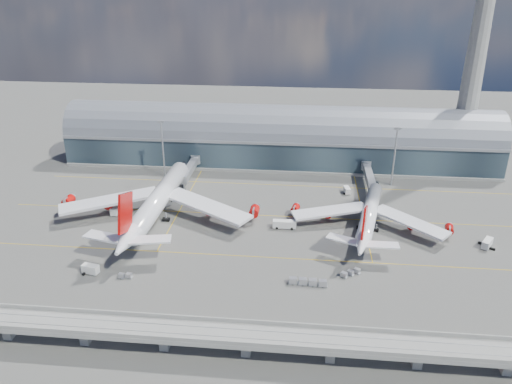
# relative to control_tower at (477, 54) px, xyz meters

# --- Properties ---
(ground) EXTENTS (500.00, 500.00, 0.00)m
(ground) POSITION_rel_control_tower_xyz_m (-85.00, -83.00, -51.64)
(ground) COLOR #474744
(ground) RESTS_ON ground
(taxi_lines) EXTENTS (200.00, 80.12, 0.01)m
(taxi_lines) POSITION_rel_control_tower_xyz_m (-85.00, -60.89, -51.63)
(taxi_lines) COLOR gold
(taxi_lines) RESTS_ON ground
(terminal) EXTENTS (200.00, 30.00, 28.00)m
(terminal) POSITION_rel_control_tower_xyz_m (-85.00, -5.01, -40.30)
(terminal) COLOR #1E2932
(terminal) RESTS_ON ground
(control_tower) EXTENTS (19.00, 19.00, 103.00)m
(control_tower) POSITION_rel_control_tower_xyz_m (0.00, 0.00, 0.00)
(control_tower) COLOR gray
(control_tower) RESTS_ON ground
(guideway) EXTENTS (220.00, 8.50, 7.20)m
(guideway) POSITION_rel_control_tower_xyz_m (-85.00, -138.00, -46.34)
(guideway) COLOR gray
(guideway) RESTS_ON ground
(floodlight_mast_left) EXTENTS (3.00, 0.70, 25.70)m
(floodlight_mast_left) POSITION_rel_control_tower_xyz_m (-135.00, -28.00, -38.00)
(floodlight_mast_left) COLOR gray
(floodlight_mast_left) RESTS_ON ground
(floodlight_mast_right) EXTENTS (3.00, 0.70, 25.70)m
(floodlight_mast_right) POSITION_rel_control_tower_xyz_m (-35.00, -28.00, -38.00)
(floodlight_mast_right) COLOR gray
(floodlight_mast_right) RESTS_ON ground
(airliner_left) EXTENTS (75.49, 79.27, 24.19)m
(airliner_left) POSITION_rel_control_tower_xyz_m (-126.27, -69.34, -44.73)
(airliner_left) COLOR white
(airliner_left) RESTS_ON ground
(airliner_right) EXTENTS (57.17, 59.83, 19.10)m
(airliner_right) POSITION_rel_control_tower_xyz_m (-49.00, -68.91, -46.68)
(airliner_right) COLOR white
(airliner_right) RESTS_ON ground
(jet_bridge_left) EXTENTS (4.40, 28.00, 7.25)m
(jet_bridge_left) POSITION_rel_control_tower_xyz_m (-122.71, -29.88, -46.46)
(jet_bridge_left) COLOR gray
(jet_bridge_left) RESTS_ON ground
(jet_bridge_right) EXTENTS (4.40, 32.00, 7.25)m
(jet_bridge_right) POSITION_rel_control_tower_xyz_m (-45.18, -31.82, -46.46)
(jet_bridge_right) COLOR gray
(jet_bridge_right) RESTS_ON ground
(service_truck_0) EXTENTS (2.88, 7.74, 3.18)m
(service_truck_0) POSITION_rel_control_tower_xyz_m (-143.23, -66.24, -49.99)
(service_truck_0) COLOR silver
(service_truck_0) RESTS_ON ground
(service_truck_1) EXTENTS (5.44, 3.32, 2.94)m
(service_truck_1) POSITION_rel_control_tower_xyz_m (-136.34, -107.82, -50.15)
(service_truck_1) COLOR silver
(service_truck_1) RESTS_ON ground
(service_truck_2) EXTENTS (8.38, 2.72, 3.02)m
(service_truck_2) POSITION_rel_control_tower_xyz_m (-78.97, -72.44, -50.06)
(service_truck_2) COLOR silver
(service_truck_2) RESTS_ON ground
(service_truck_3) EXTENTS (5.03, 6.15, 2.83)m
(service_truck_3) POSITION_rel_control_tower_xyz_m (-10.98, -79.15, -50.19)
(service_truck_3) COLOR silver
(service_truck_3) RESTS_ON ground
(service_truck_4) EXTENTS (2.89, 4.80, 2.61)m
(service_truck_4) POSITION_rel_control_tower_xyz_m (-54.69, -38.84, -50.32)
(service_truck_4) COLOR silver
(service_truck_4) RESTS_ON ground
(service_truck_5) EXTENTS (6.71, 5.94, 3.16)m
(service_truck_5) POSITION_rel_control_tower_xyz_m (-127.60, -57.21, -50.02)
(service_truck_5) COLOR silver
(service_truck_5) RESTS_ON ground
(cargo_train_0) EXTENTS (4.43, 1.98, 1.45)m
(cargo_train_0) POSITION_rel_control_tower_xyz_m (-125.05, -109.10, -50.88)
(cargo_train_0) COLOR gray
(cargo_train_0) RESTS_ON ground
(cargo_train_1) EXTENTS (11.59, 2.48, 1.92)m
(cargo_train_1) POSITION_rel_control_tower_xyz_m (-70.44, -107.25, -50.64)
(cargo_train_1) COLOR gray
(cargo_train_1) RESTS_ON ground
(cargo_train_2) EXTENTS (6.64, 4.98, 1.55)m
(cargo_train_2) POSITION_rel_control_tower_xyz_m (-57.55, -100.80, -50.83)
(cargo_train_2) COLOR gray
(cargo_train_2) RESTS_ON ground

